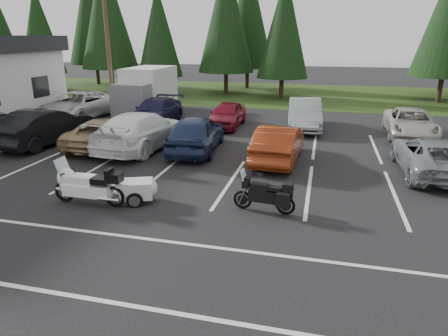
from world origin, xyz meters
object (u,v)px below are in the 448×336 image
box_truck (144,91)px  car_near_1 (45,127)px  car_far_4 (410,123)px  cargo_trailer (135,191)px  car_far_0 (78,105)px  utility_pole (108,39)px  car_far_2 (227,115)px  car_far_3 (304,114)px  car_far_1 (156,111)px  car_near_2 (108,133)px  touring_motorcycle (88,182)px  car_near_3 (142,130)px  car_near_4 (196,133)px  car_near_6 (432,156)px  adventure_motorcycle (264,192)px  car_near_5 (279,143)px

box_truck → car_near_1: bearing=-97.4°
car_far_4 → cargo_trailer: 14.85m
car_far_4 → cargo_trailer: car_far_4 is taller
car_near_1 → car_far_0: size_ratio=0.86×
utility_pole → car_far_4: bearing=-6.9°
car_far_2 → car_far_3: car_far_3 is taller
car_far_0 → car_far_1: size_ratio=1.20×
utility_pole → cargo_trailer: utility_pole is taller
car_near_1 → cargo_trailer: bearing=148.9°
car_near_2 → car_far_2: bearing=-126.3°
utility_pole → cargo_trailer: size_ratio=5.91×
car_near_2 → touring_motorcycle: 6.74m
car_far_2 → car_far_4: (9.55, 0.10, -0.01)m
car_near_1 → car_far_4: bearing=-155.1°
car_near_3 → car_far_4: car_near_3 is taller
cargo_trailer → car_near_1: bearing=122.2°
car_near_4 → car_far_0: car_far_0 is taller
car_near_1 → car_near_6: 16.57m
car_far_1 → adventure_motorcycle: size_ratio=2.43×
utility_pole → adventure_motorcycle: (11.99, -13.13, -4.08)m
utility_pole → car_far_2: 9.45m
car_near_1 → utility_pole: bearing=-77.6°
box_truck → car_far_4: size_ratio=1.14×
car_near_1 → car_near_4: bearing=-169.8°
car_near_5 → car_far_1: car_near_5 is taller
box_truck → car_near_1: box_truck is taller
car_near_6 → car_far_3: car_far_3 is taller
car_near_1 → touring_motorcycle: car_near_1 is taller
utility_pole → adventure_motorcycle: bearing=-47.6°
car_near_4 → car_far_3: bearing=-132.0°
car_far_1 → car_far_2: size_ratio=1.21×
car_far_2 → car_near_1: bearing=-141.6°
car_near_6 → car_far_1: car_far_1 is taller
car_near_1 → car_far_2: 9.31m
utility_pole → car_near_4: utility_pole is taller
cargo_trailer → car_far_2: bearing=68.3°
car_far_1 → touring_motorcycle: size_ratio=1.91×
car_far_1 → cargo_trailer: 11.72m
car_near_1 → touring_motorcycle: 8.34m
utility_pole → cargo_trailer: bearing=-58.9°
car_near_2 → car_near_6: 13.47m
car_near_1 → car_far_3: car_near_1 is taller
car_near_5 → adventure_motorcycle: (0.16, -5.09, -0.13)m
touring_motorcycle → car_far_4: bearing=46.5°
car_far_4 → car_near_3: bearing=-154.2°
car_near_1 → car_near_3: (4.74, 0.35, -0.00)m
car_near_3 → cargo_trailer: 6.29m
car_near_2 → adventure_motorcycle: bearing=147.5°
car_far_0 → car_far_3: (13.63, 0.59, -0.01)m
car_far_0 → touring_motorcycle: bearing=-54.6°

